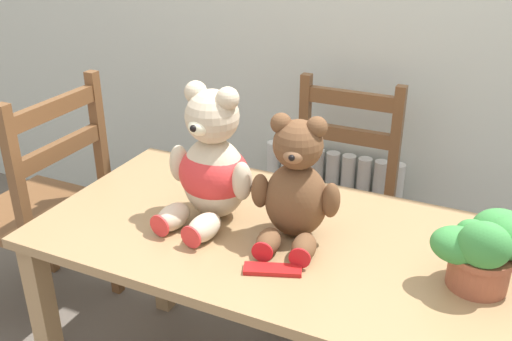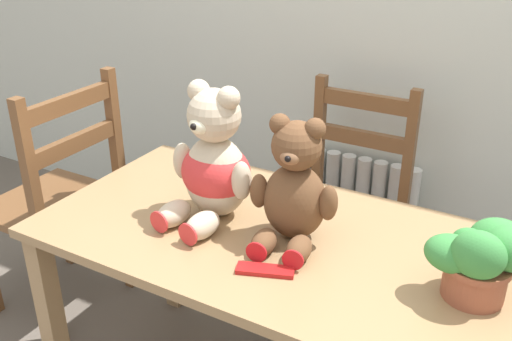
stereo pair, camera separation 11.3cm
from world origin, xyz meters
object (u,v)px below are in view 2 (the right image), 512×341
(wooden_chair_behind, at_px, (346,210))
(teddy_bear_right, at_px, (294,189))
(teddy_bear_left, at_px, (214,165))
(potted_plant, at_px, (483,257))
(wooden_chair_side, at_px, (59,200))
(chocolate_bar, at_px, (265,270))

(wooden_chair_behind, height_order, teddy_bear_right, teddy_bear_right)
(teddy_bear_left, bearing_deg, potted_plant, -174.66)
(teddy_bear_right, relative_size, potted_plant, 1.49)
(teddy_bear_right, bearing_deg, wooden_chair_behind, -91.94)
(wooden_chair_side, distance_m, chocolate_bar, 1.14)
(wooden_chair_side, height_order, chocolate_bar, wooden_chair_side)
(wooden_chair_behind, relative_size, potted_plant, 3.92)
(wooden_chair_side, height_order, potted_plant, wooden_chair_side)
(teddy_bear_left, height_order, teddy_bear_right, teddy_bear_left)
(wooden_chair_behind, bearing_deg, teddy_bear_left, 74.51)
(teddy_bear_left, height_order, chocolate_bar, teddy_bear_left)
(wooden_chair_behind, bearing_deg, chocolate_bar, 96.37)
(wooden_chair_behind, bearing_deg, potted_plant, 130.44)
(chocolate_bar, bearing_deg, teddy_bear_left, 145.91)
(teddy_bear_left, bearing_deg, teddy_bear_right, -173.58)
(wooden_chair_side, height_order, teddy_bear_left, teddy_bear_left)
(wooden_chair_behind, xyz_separation_m, wooden_chair_side, (-0.99, -0.56, 0.04))
(wooden_chair_behind, height_order, wooden_chair_side, wooden_chair_side)
(wooden_chair_side, bearing_deg, chocolate_bar, -104.53)
(wooden_chair_side, bearing_deg, wooden_chair_behind, -60.61)
(teddy_bear_right, bearing_deg, potted_plant, 168.87)
(wooden_chair_behind, bearing_deg, teddy_bear_right, 96.93)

